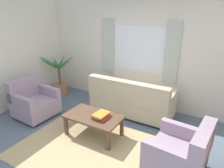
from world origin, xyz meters
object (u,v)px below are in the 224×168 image
coffee_table (94,118)px  potted_plant (59,78)px  armchair_left (34,102)px  couch (131,100)px  armchair_right (181,154)px  book_stack_on_table (101,116)px

coffee_table → potted_plant: potted_plant is taller
armchair_left → coffee_table: bearing=-85.7°
couch → potted_plant: 2.36m
couch → armchair_right: couch is taller
couch → coffee_table: bearing=76.2°
couch → coffee_table: (-0.28, -1.13, 0.01)m
couch → book_stack_on_table: bearing=84.5°
armchair_left → armchair_right: 3.37m
armchair_right → coffee_table: bearing=-91.0°
armchair_left → couch: bearing=-55.8°
coffee_table → potted_plant: size_ratio=0.87×
armchair_left → coffee_table: size_ratio=0.80×
coffee_table → book_stack_on_table: 0.20m
armchair_right → book_stack_on_table: (-1.54, 0.19, 0.13)m
coffee_table → potted_plant: bearing=149.0°
book_stack_on_table → potted_plant: 2.56m
armchair_left → armchair_right: same height
armchair_left → potted_plant: potted_plant is taller
armchair_right → coffee_table: 1.72m
potted_plant → coffee_table: bearing=-31.0°
armchair_left → potted_plant: (-0.41, 1.28, 0.14)m
armchair_left → coffee_table: armchair_left is taller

